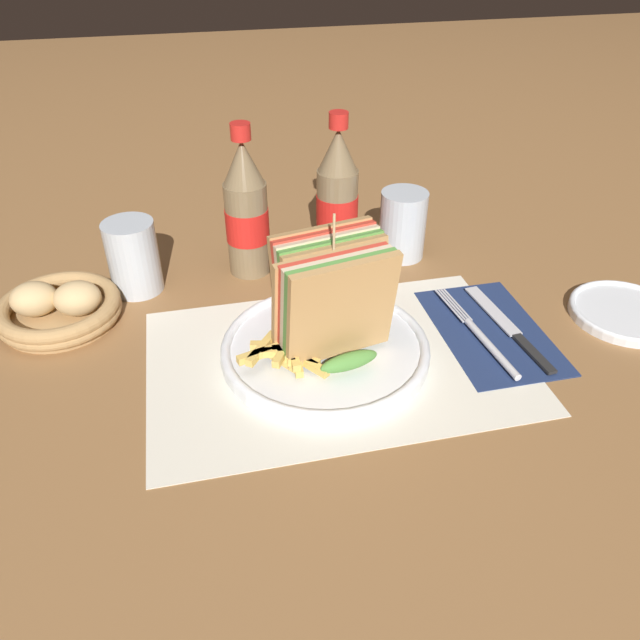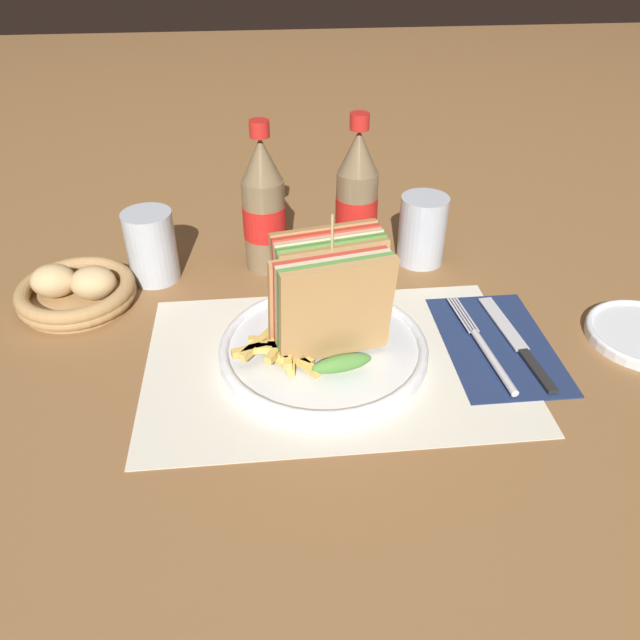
{
  "view_description": "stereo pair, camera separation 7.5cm",
  "coord_description": "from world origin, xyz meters",
  "px_view_note": "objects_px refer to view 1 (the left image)",
  "views": [
    {
      "loc": [
        -0.14,
        -0.58,
        0.47
      ],
      "look_at": [
        -0.0,
        0.02,
        0.04
      ],
      "focal_mm": 35.0,
      "sensor_mm": 36.0,
      "label": 1
    },
    {
      "loc": [
        -0.06,
        -0.59,
        0.47
      ],
      "look_at": [
        -0.0,
        0.02,
        0.04
      ],
      "focal_mm": 35.0,
      "sensor_mm": 36.0,
      "label": 2
    }
  ],
  "objects_px": {
    "coke_bottle_near": "(246,212)",
    "side_saucer": "(625,312)",
    "glass_far": "(134,261)",
    "fork": "(483,338)",
    "club_sandwich": "(333,298)",
    "knife": "(509,328)",
    "plate_main": "(324,350)",
    "coke_bottle_far": "(337,198)",
    "bread_basket": "(59,308)",
    "glass_near": "(403,225)"
  },
  "relations": [
    {
      "from": "coke_bottle_near",
      "to": "bread_basket",
      "type": "height_order",
      "value": "coke_bottle_near"
    },
    {
      "from": "plate_main",
      "to": "glass_far",
      "type": "xyz_separation_m",
      "value": [
        -0.22,
        0.21,
        0.03
      ]
    },
    {
      "from": "knife",
      "to": "coke_bottle_near",
      "type": "distance_m",
      "value": 0.39
    },
    {
      "from": "glass_far",
      "to": "side_saucer",
      "type": "bearing_deg",
      "value": -18.66
    },
    {
      "from": "fork",
      "to": "glass_far",
      "type": "height_order",
      "value": "glass_far"
    },
    {
      "from": "coke_bottle_far",
      "to": "side_saucer",
      "type": "bearing_deg",
      "value": -36.61
    },
    {
      "from": "plate_main",
      "to": "glass_near",
      "type": "distance_m",
      "value": 0.28
    },
    {
      "from": "plate_main",
      "to": "glass_far",
      "type": "relative_size",
      "value": 2.46
    },
    {
      "from": "plate_main",
      "to": "fork",
      "type": "distance_m",
      "value": 0.2
    },
    {
      "from": "glass_far",
      "to": "bread_basket",
      "type": "xyz_separation_m",
      "value": [
        -0.1,
        -0.06,
        -0.03
      ]
    },
    {
      "from": "coke_bottle_near",
      "to": "side_saucer",
      "type": "xyz_separation_m",
      "value": [
        0.47,
        -0.23,
        -0.09
      ]
    },
    {
      "from": "bread_basket",
      "to": "coke_bottle_far",
      "type": "bearing_deg",
      "value": 13.11
    },
    {
      "from": "plate_main",
      "to": "bread_basket",
      "type": "xyz_separation_m",
      "value": [
        -0.32,
        0.15,
        0.01
      ]
    },
    {
      "from": "fork",
      "to": "coke_bottle_far",
      "type": "xyz_separation_m",
      "value": [
        -0.12,
        0.26,
        0.08
      ]
    },
    {
      "from": "knife",
      "to": "bread_basket",
      "type": "bearing_deg",
      "value": 159.72
    },
    {
      "from": "knife",
      "to": "coke_bottle_near",
      "type": "relative_size",
      "value": 0.89
    },
    {
      "from": "fork",
      "to": "club_sandwich",
      "type": "bearing_deg",
      "value": 168.14
    },
    {
      "from": "coke_bottle_near",
      "to": "side_saucer",
      "type": "relative_size",
      "value": 1.53
    },
    {
      "from": "plate_main",
      "to": "knife",
      "type": "xyz_separation_m",
      "value": [
        0.24,
        -0.0,
        -0.0
      ]
    },
    {
      "from": "plate_main",
      "to": "fork",
      "type": "xyz_separation_m",
      "value": [
        0.2,
        -0.02,
        -0.0
      ]
    },
    {
      "from": "fork",
      "to": "knife",
      "type": "bearing_deg",
      "value": 15.56
    },
    {
      "from": "club_sandwich",
      "to": "plate_main",
      "type": "bearing_deg",
      "value": -165.93
    },
    {
      "from": "glass_far",
      "to": "fork",
      "type": "bearing_deg",
      "value": -28.36
    },
    {
      "from": "glass_near",
      "to": "bread_basket",
      "type": "relative_size",
      "value": 0.65
    },
    {
      "from": "side_saucer",
      "to": "knife",
      "type": "bearing_deg",
      "value": 179.12
    },
    {
      "from": "plate_main",
      "to": "bread_basket",
      "type": "distance_m",
      "value": 0.35
    },
    {
      "from": "fork",
      "to": "side_saucer",
      "type": "xyz_separation_m",
      "value": [
        0.21,
        0.01,
        -0.0
      ]
    },
    {
      "from": "fork",
      "to": "glass_far",
      "type": "xyz_separation_m",
      "value": [
        -0.42,
        0.23,
        0.04
      ]
    },
    {
      "from": "fork",
      "to": "side_saucer",
      "type": "distance_m",
      "value": 0.21
    },
    {
      "from": "coke_bottle_near",
      "to": "glass_near",
      "type": "xyz_separation_m",
      "value": [
        0.23,
        -0.01,
        -0.04
      ]
    },
    {
      "from": "coke_bottle_near",
      "to": "coke_bottle_far",
      "type": "bearing_deg",
      "value": 7.03
    },
    {
      "from": "knife",
      "to": "bread_basket",
      "type": "distance_m",
      "value": 0.58
    },
    {
      "from": "knife",
      "to": "coke_bottle_near",
      "type": "bearing_deg",
      "value": 137.92
    },
    {
      "from": "fork",
      "to": "coke_bottle_near",
      "type": "bearing_deg",
      "value": 131.5
    },
    {
      "from": "glass_near",
      "to": "glass_far",
      "type": "relative_size",
      "value": 1.0
    },
    {
      "from": "plate_main",
      "to": "knife",
      "type": "bearing_deg",
      "value": -0.63
    },
    {
      "from": "glass_near",
      "to": "side_saucer",
      "type": "xyz_separation_m",
      "value": [
        0.24,
        -0.22,
        -0.04
      ]
    },
    {
      "from": "glass_near",
      "to": "plate_main",
      "type": "bearing_deg",
      "value": -128.19
    },
    {
      "from": "club_sandwich",
      "to": "glass_near",
      "type": "bearing_deg",
      "value": 53.36
    },
    {
      "from": "plate_main",
      "to": "coke_bottle_far",
      "type": "bearing_deg",
      "value": 72.55
    },
    {
      "from": "club_sandwich",
      "to": "side_saucer",
      "type": "bearing_deg",
      "value": -1.17
    },
    {
      "from": "plate_main",
      "to": "coke_bottle_far",
      "type": "xyz_separation_m",
      "value": [
        0.08,
        0.24,
        0.08
      ]
    },
    {
      "from": "coke_bottle_far",
      "to": "bread_basket",
      "type": "height_order",
      "value": "coke_bottle_far"
    },
    {
      "from": "coke_bottle_far",
      "to": "glass_near",
      "type": "xyz_separation_m",
      "value": [
        0.1,
        -0.02,
        -0.04
      ]
    },
    {
      "from": "plate_main",
      "to": "side_saucer",
      "type": "relative_size",
      "value": 1.77
    },
    {
      "from": "coke_bottle_near",
      "to": "knife",
      "type": "bearing_deg",
      "value": -36.97
    },
    {
      "from": "knife",
      "to": "coke_bottle_far",
      "type": "height_order",
      "value": "coke_bottle_far"
    },
    {
      "from": "glass_far",
      "to": "side_saucer",
      "type": "xyz_separation_m",
      "value": [
        0.63,
        -0.21,
        -0.04
      ]
    },
    {
      "from": "club_sandwich",
      "to": "coke_bottle_far",
      "type": "distance_m",
      "value": 0.25
    },
    {
      "from": "coke_bottle_near",
      "to": "glass_far",
      "type": "bearing_deg",
      "value": -173.68
    }
  ]
}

